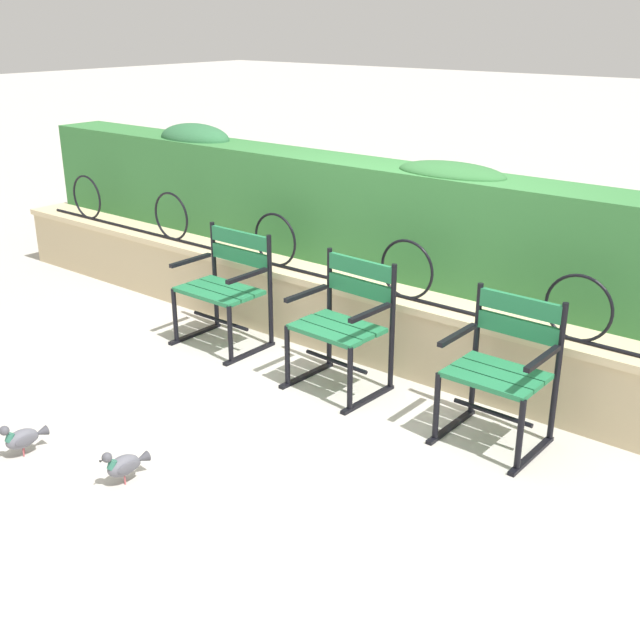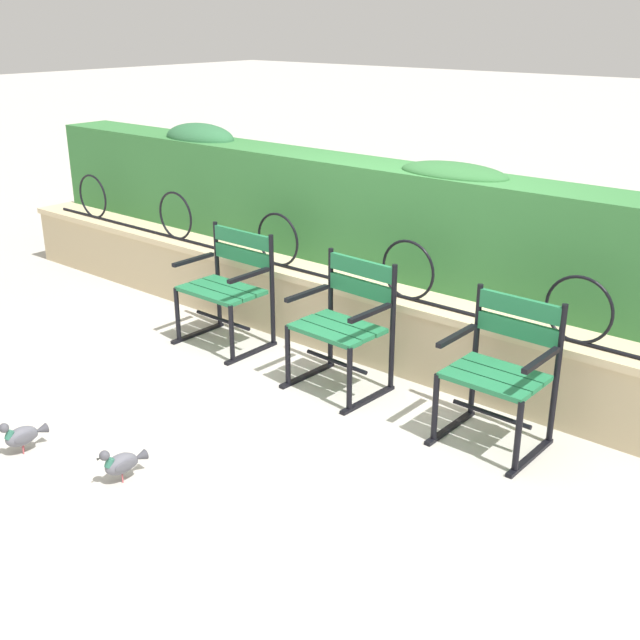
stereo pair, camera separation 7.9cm
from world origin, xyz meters
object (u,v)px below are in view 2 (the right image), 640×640
at_px(pigeon_near_chairs, 22,435).
at_px(pigeon_far_side, 122,463).
at_px(park_chair_centre, 345,321).
at_px(park_chair_left, 229,284).
at_px(park_chair_right, 502,368).

bearing_deg(pigeon_near_chairs, pigeon_far_side, 15.13).
xyz_separation_m(pigeon_near_chairs, pigeon_far_side, (0.68, 0.18, 0.00)).
bearing_deg(park_chair_centre, pigeon_far_side, -96.54).
height_order(park_chair_left, park_chair_right, park_chair_right).
relative_size(park_chair_left, park_chair_centre, 0.99).
relative_size(park_chair_centre, pigeon_near_chairs, 3.04).
height_order(pigeon_near_chairs, pigeon_far_side, same).
distance_m(park_chair_right, pigeon_near_chairs, 2.79).
xyz_separation_m(park_chair_right, pigeon_far_side, (-1.34, -1.70, -0.35)).
bearing_deg(park_chair_left, park_chair_centre, -2.13).
height_order(park_chair_left, park_chair_centre, park_chair_centre).
xyz_separation_m(park_chair_centre, pigeon_far_side, (-0.19, -1.70, -0.36)).
xyz_separation_m(park_chair_centre, park_chair_right, (1.15, 0.00, -0.00)).
height_order(park_chair_centre, pigeon_near_chairs, park_chair_centre).
bearing_deg(park_chair_centre, pigeon_near_chairs, -115.02).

